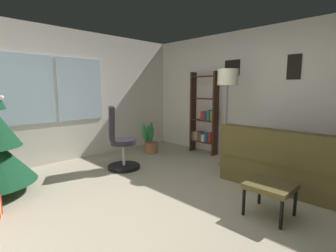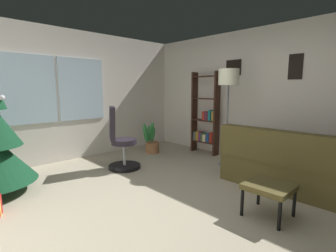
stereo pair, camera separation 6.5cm
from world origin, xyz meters
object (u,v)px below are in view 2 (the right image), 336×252
Objects in this scene: footstool at (269,189)px; floor_lamp at (228,84)px; potted_plant at (151,141)px; couch at (304,168)px; bookshelf at (205,119)px; office_chair at (120,145)px.

floor_lamp is (1.25, 1.36, 1.16)m from footstool.
potted_plant is (-0.40, 1.65, -1.22)m from floor_lamp.
footstool is 0.27× the size of floor_lamp.
bookshelf is (0.54, 2.17, 0.46)m from couch.
potted_plant is at bearing 95.57° from couch.
bookshelf reaches higher than footstool.
couch is at bearing -94.54° from floor_lamp.
potted_plant is (-0.29, 3.00, -0.04)m from couch.
office_chair is at bearing -156.59° from potted_plant.
couch is 1.07× the size of bookshelf.
bookshelf reaches higher than potted_plant.
footstool is 2.18m from floor_lamp.
couch is 1.14m from footstool.
floor_lamp reaches higher than footstool.
footstool is at bearing -127.62° from bookshelf.
footstool is 2.79m from bookshelf.
couch is 3.02m from potted_plant.
floor_lamp reaches higher than potted_plant.
floor_lamp is (-0.43, -0.82, 0.72)m from bookshelf.
footstool is at bearing -179.58° from couch.
footstool is 0.27× the size of bookshelf.
footstool is 0.68× the size of potted_plant.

